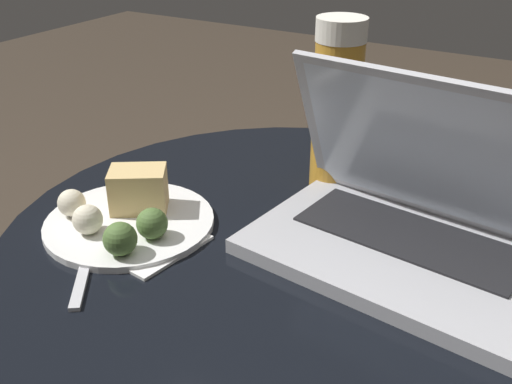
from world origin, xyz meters
The scene contains 6 objects.
table centered at (0.00, 0.00, 0.38)m, with size 0.75×0.75×0.50m.
napkin centered at (-0.18, -0.10, 0.50)m, with size 0.18×0.14×0.00m.
laptop centered at (0.12, 0.03, 0.54)m, with size 0.36×0.26×0.22m.
beer_glass centered at (-0.03, 0.15, 0.62)m, with size 0.07×0.07×0.24m.
snack_plate centered at (-0.20, -0.09, 0.52)m, with size 0.22×0.22×0.07m.
fork centered at (-0.20, -0.16, 0.50)m, with size 0.13×0.17×0.00m.
Camera 1 is at (0.28, -0.57, 0.89)m, focal length 42.00 mm.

